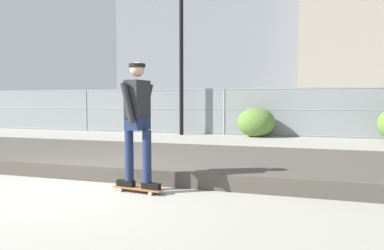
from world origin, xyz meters
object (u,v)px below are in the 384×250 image
(skater, at_px, (138,116))
(street_lamp, at_px, (181,17))
(shrub_left, at_px, (256,122))
(skateboard, at_px, (138,188))
(parked_car_near, at_px, (183,111))

(skater, height_order, street_lamp, street_lamp)
(skater, distance_m, street_lamp, 9.90)
(street_lamp, xyz_separation_m, shrub_left, (2.94, 0.07, -4.08))
(skateboard, relative_size, street_lamp, 0.11)
(parked_car_near, bearing_deg, shrub_left, -39.25)
(street_lamp, height_order, shrub_left, street_lamp)
(parked_car_near, bearing_deg, skateboard, -73.80)
(parked_car_near, bearing_deg, skater, -73.80)
(skateboard, relative_size, shrub_left, 0.58)
(skateboard, distance_m, skater, 1.07)
(skateboard, bearing_deg, parked_car_near, 106.20)
(skateboard, xyz_separation_m, parked_car_near, (-3.57, 12.29, 0.78))
(skater, relative_size, shrub_left, 1.30)
(skater, relative_size, parked_car_near, 0.40)
(parked_car_near, xyz_separation_m, shrub_left, (4.04, -3.30, -0.29))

